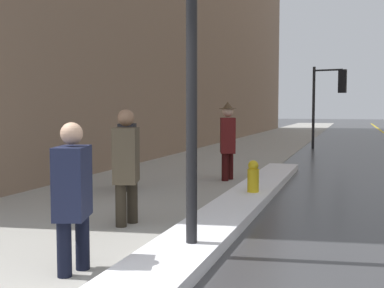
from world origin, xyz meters
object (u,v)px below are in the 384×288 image
(pedestrian_in_fedora, at_px, (228,138))
(fire_hydrant, at_px, (253,181))
(pedestrian_nearside, at_px, (73,191))
(traffic_light_near, at_px, (332,90))
(pedestrian_in_glasses, at_px, (126,162))
(pedestrian_trailing, at_px, (128,147))
(lamp_post, at_px, (192,20))

(pedestrian_in_fedora, xyz_separation_m, fire_hydrant, (0.99, -2.14, -0.61))
(pedestrian_in_fedora, height_order, fire_hydrant, pedestrian_in_fedora)
(pedestrian_nearside, distance_m, pedestrian_in_fedora, 6.38)
(traffic_light_near, bearing_deg, pedestrian_in_fedora, -91.71)
(pedestrian_nearside, relative_size, fire_hydrant, 2.08)
(traffic_light_near, relative_size, pedestrian_nearside, 2.25)
(pedestrian_in_glasses, xyz_separation_m, pedestrian_in_fedora, (0.28, 4.45, 0.08))
(pedestrian_trailing, height_order, fire_hydrant, pedestrian_trailing)
(pedestrian_nearside, bearing_deg, fire_hydrant, 150.44)
(pedestrian_in_glasses, xyz_separation_m, pedestrian_trailing, (-1.20, 2.50, -0.02))
(pedestrian_nearside, relative_size, pedestrian_trailing, 0.94)
(pedestrian_in_glasses, relative_size, pedestrian_trailing, 1.02)
(fire_hydrant, bearing_deg, lamp_post, -90.16)
(traffic_light_near, xyz_separation_m, pedestrian_in_glasses, (-2.12, -13.89, -1.48))
(traffic_light_near, xyz_separation_m, pedestrian_nearside, (-1.74, -15.81, -1.54))
(lamp_post, xyz_separation_m, pedestrian_in_glasses, (-1.27, 1.03, -1.63))
(pedestrian_in_glasses, height_order, pedestrian_in_fedora, pedestrian_in_fedora)
(lamp_post, xyz_separation_m, traffic_light_near, (0.85, 14.91, -0.15))
(traffic_light_near, relative_size, pedestrian_in_fedora, 1.88)
(traffic_light_near, distance_m, pedestrian_trailing, 11.96)
(pedestrian_nearside, distance_m, pedestrian_trailing, 4.69)
(pedestrian_in_glasses, height_order, pedestrian_trailing, pedestrian_in_glasses)
(lamp_post, bearing_deg, pedestrian_nearside, -134.85)
(traffic_light_near, distance_m, fire_hydrant, 11.77)
(fire_hydrant, bearing_deg, pedestrian_nearside, -101.98)
(traffic_light_near, relative_size, pedestrian_in_glasses, 2.07)
(traffic_light_near, height_order, pedestrian_nearside, traffic_light_near)
(traffic_light_near, bearing_deg, fire_hydrant, -84.86)
(pedestrian_trailing, distance_m, fire_hydrant, 2.54)
(pedestrian_in_glasses, relative_size, pedestrian_in_fedora, 0.91)
(lamp_post, height_order, fire_hydrant, lamp_post)
(pedestrian_nearside, xyz_separation_m, fire_hydrant, (0.90, 4.24, -0.46))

